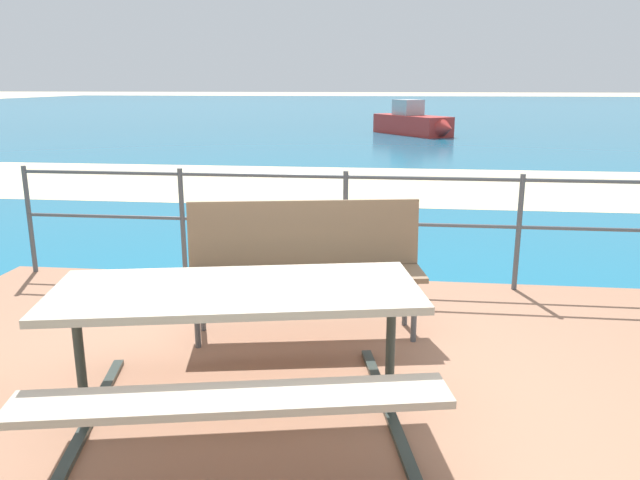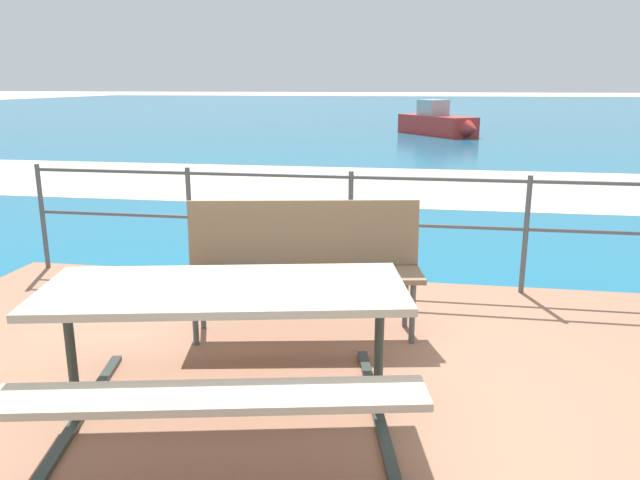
# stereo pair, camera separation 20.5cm
# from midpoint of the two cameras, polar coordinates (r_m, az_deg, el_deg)

# --- Properties ---
(ground_plane) EXTENTS (240.00, 240.00, 0.00)m
(ground_plane) POSITION_cam_midpoint_polar(r_m,az_deg,el_deg) (3.33, -0.67, -18.34)
(ground_plane) COLOR beige
(patio_paving) EXTENTS (6.40, 5.20, 0.06)m
(patio_paving) POSITION_cam_midpoint_polar(r_m,az_deg,el_deg) (3.32, -0.67, -17.91)
(patio_paving) COLOR #996B51
(patio_paving) RESTS_ON ground
(sea_water) EXTENTS (90.00, 90.00, 0.01)m
(sea_water) POSITION_cam_midpoint_polar(r_m,az_deg,el_deg) (42.80, 9.02, 11.80)
(sea_water) COLOR #196B8E
(sea_water) RESTS_ON ground
(beach_strip) EXTENTS (54.01, 4.43, 0.01)m
(beach_strip) POSITION_cam_midpoint_polar(r_m,az_deg,el_deg) (11.27, 6.87, 5.11)
(beach_strip) COLOR beige
(beach_strip) RESTS_ON ground
(picnic_table) EXTENTS (2.10, 1.84, 0.74)m
(picnic_table) POSITION_cam_midpoint_polar(r_m,az_deg,el_deg) (3.19, -6.95, -7.08)
(picnic_table) COLOR tan
(picnic_table) RESTS_ON patio_paving
(park_bench) EXTENTS (1.68, 0.70, 0.94)m
(park_bench) POSITION_cam_midpoint_polar(r_m,az_deg,el_deg) (4.31, -0.14, -1.50)
(park_bench) COLOR #7A6047
(park_bench) RESTS_ON patio_paving
(railing_fence) EXTENTS (5.94, 0.04, 1.01)m
(railing_fence) POSITION_cam_midpoint_polar(r_m,az_deg,el_deg) (5.36, 3.96, 2.51)
(railing_fence) COLOR #4C5156
(railing_fence) RESTS_ON patio_paving
(boat_near) EXTENTS (2.89, 3.62, 1.21)m
(boat_near) POSITION_cam_midpoint_polar(r_m,az_deg,el_deg) (22.36, 11.15, 10.58)
(boat_near) COLOR red
(boat_near) RESTS_ON sea_water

